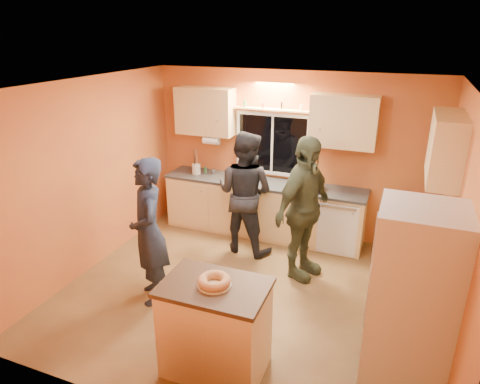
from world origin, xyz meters
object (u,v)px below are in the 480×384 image
at_px(person_left, 149,232).
at_px(refrigerator, 411,301).
at_px(person_center, 245,193).
at_px(person_right, 303,209).
at_px(island, 215,327).

bearing_deg(person_left, refrigerator, 46.27).
bearing_deg(person_center, person_right, 165.16).
bearing_deg(person_center, refrigerator, 148.42).
bearing_deg(person_right, person_center, 86.35).
height_order(refrigerator, person_left, person_left).
xyz_separation_m(person_left, person_center, (0.61, 1.60, 0.01)).
bearing_deg(island, person_right, 79.38).
height_order(person_left, person_right, person_right).
bearing_deg(refrigerator, island, -163.26).
height_order(refrigerator, person_right, person_right).
distance_m(island, person_left, 1.54).
bearing_deg(person_right, island, -170.85).
relative_size(refrigerator, island, 1.79).
height_order(island, person_center, person_center).
distance_m(person_left, person_center, 1.72).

